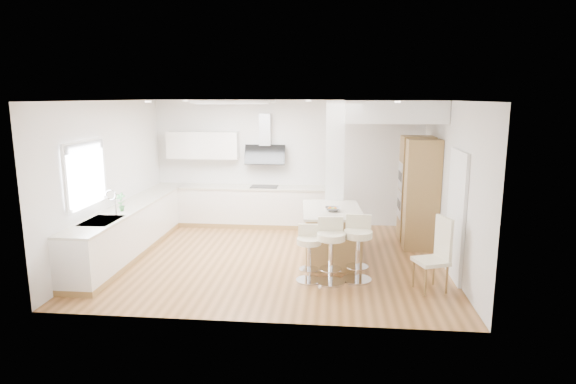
# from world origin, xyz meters

# --- Properties ---
(ground) EXTENTS (6.00, 6.00, 0.00)m
(ground) POSITION_xyz_m (0.00, 0.00, 0.00)
(ground) COLOR #A56F3D
(ground) RESTS_ON ground
(ceiling) EXTENTS (6.00, 5.00, 0.02)m
(ceiling) POSITION_xyz_m (0.00, 0.00, 0.00)
(ceiling) COLOR white
(ceiling) RESTS_ON ground
(wall_back) EXTENTS (6.00, 0.04, 2.80)m
(wall_back) POSITION_xyz_m (0.00, 2.50, 1.40)
(wall_back) COLOR silver
(wall_back) RESTS_ON ground
(wall_left) EXTENTS (0.04, 5.00, 2.80)m
(wall_left) POSITION_xyz_m (-3.00, 0.00, 1.40)
(wall_left) COLOR silver
(wall_left) RESTS_ON ground
(wall_right) EXTENTS (0.04, 5.00, 2.80)m
(wall_right) POSITION_xyz_m (3.00, 0.00, 1.40)
(wall_right) COLOR silver
(wall_right) RESTS_ON ground
(skylight) EXTENTS (4.10, 2.10, 0.06)m
(skylight) POSITION_xyz_m (-0.79, 0.60, 2.77)
(skylight) COLOR white
(skylight) RESTS_ON ground
(window_left) EXTENTS (0.06, 1.28, 1.07)m
(window_left) POSITION_xyz_m (-2.96, -0.90, 1.69)
(window_left) COLOR white
(window_left) RESTS_ON ground
(doorway_right) EXTENTS (0.05, 1.00, 2.10)m
(doorway_right) POSITION_xyz_m (2.97, -0.60, 1.00)
(doorway_right) COLOR #494239
(doorway_right) RESTS_ON ground
(counter_left) EXTENTS (0.63, 4.50, 1.35)m
(counter_left) POSITION_xyz_m (-2.70, 0.23, 0.46)
(counter_left) COLOR #A17B45
(counter_left) RESTS_ON ground
(counter_back) EXTENTS (3.62, 0.63, 2.50)m
(counter_back) POSITION_xyz_m (-0.91, 2.22, 0.70)
(counter_back) COLOR #A17B45
(counter_back) RESTS_ON ground
(pillar) EXTENTS (0.35, 0.35, 2.80)m
(pillar) POSITION_xyz_m (1.05, 0.95, 1.40)
(pillar) COLOR white
(pillar) RESTS_ON ground
(soffit) EXTENTS (1.78, 2.20, 0.40)m
(soffit) POSITION_xyz_m (2.10, 1.40, 2.60)
(soffit) COLOR white
(soffit) RESTS_ON ground
(oven_column) EXTENTS (0.63, 1.21, 2.10)m
(oven_column) POSITION_xyz_m (2.68, 1.23, 1.05)
(oven_column) COLOR #A17B45
(oven_column) RESTS_ON ground
(peninsula) EXTENTS (1.11, 1.59, 1.00)m
(peninsula) POSITION_xyz_m (1.01, 0.07, 0.47)
(peninsula) COLOR #A17B45
(peninsula) RESTS_ON ground
(bar_stool_a) EXTENTS (0.42, 0.42, 0.89)m
(bar_stool_a) POSITION_xyz_m (0.67, -1.00, 0.50)
(bar_stool_a) COLOR silver
(bar_stool_a) RESTS_ON ground
(bar_stool_b) EXTENTS (0.50, 0.50, 1.02)m
(bar_stool_b) POSITION_xyz_m (1.01, -1.03, 0.58)
(bar_stool_b) COLOR silver
(bar_stool_b) RESTS_ON ground
(bar_stool_c) EXTENTS (0.49, 0.49, 1.04)m
(bar_stool_c) POSITION_xyz_m (1.43, -0.90, 0.58)
(bar_stool_c) COLOR silver
(bar_stool_c) RESTS_ON ground
(dining_chair) EXTENTS (0.56, 0.56, 1.12)m
(dining_chair) POSITION_xyz_m (2.59, -1.17, 0.60)
(dining_chair) COLOR #F4EBC7
(dining_chair) RESTS_ON ground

